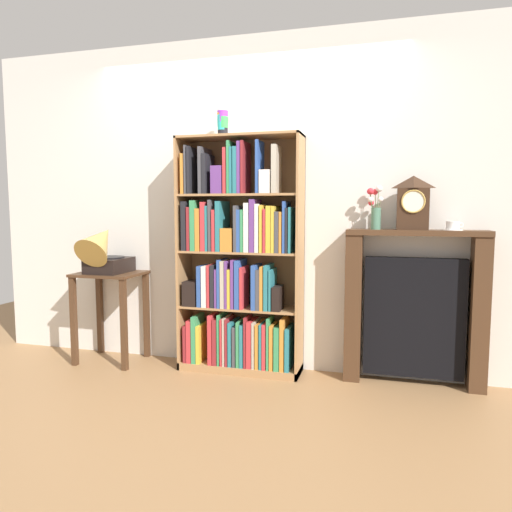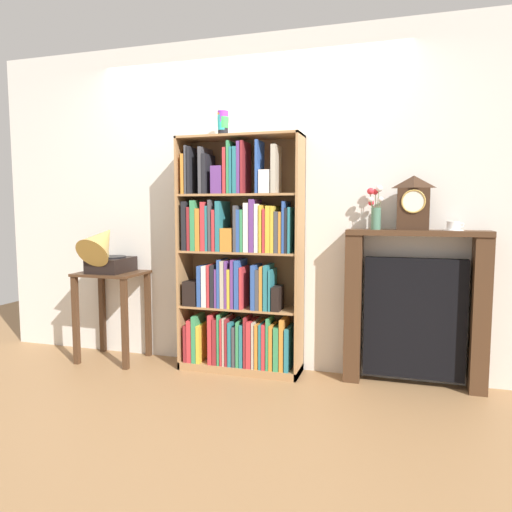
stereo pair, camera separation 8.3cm
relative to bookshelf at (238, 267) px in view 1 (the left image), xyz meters
name	(u,v)px [view 1 (the left image)]	position (x,y,z in m)	size (l,w,h in m)	color
ground_plane	(237,375)	(0.01, -0.09, -0.84)	(7.83, 6.40, 0.02)	#997047
wall_back	(258,205)	(0.11, 0.20, 0.49)	(4.83, 0.08, 2.65)	silver
bookshelf	(238,267)	(0.00, 0.00, 0.00)	(0.98, 0.30, 1.85)	#A87A4C
cup_stack	(223,123)	(-0.12, 0.01, 1.12)	(0.09, 0.09, 0.21)	black
side_table_left	(111,297)	(-1.11, -0.06, -0.29)	(0.53, 0.43, 0.76)	#472D1C
gramophone	(103,250)	(-1.11, -0.14, 0.13)	(0.29, 0.51, 0.47)	black
fireplace_mantel	(414,309)	(1.33, 0.07, -0.27)	(0.99, 0.20, 1.14)	#472D1C
mantel_clock	(413,203)	(1.30, 0.05, 0.50)	(0.22, 0.13, 0.39)	#382316
flower_vase	(375,208)	(1.04, 0.06, 0.47)	(0.12, 0.11, 0.32)	#4C7A60
teacup_with_saucer	(453,226)	(1.57, 0.06, 0.34)	(0.14, 0.14, 0.06)	white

